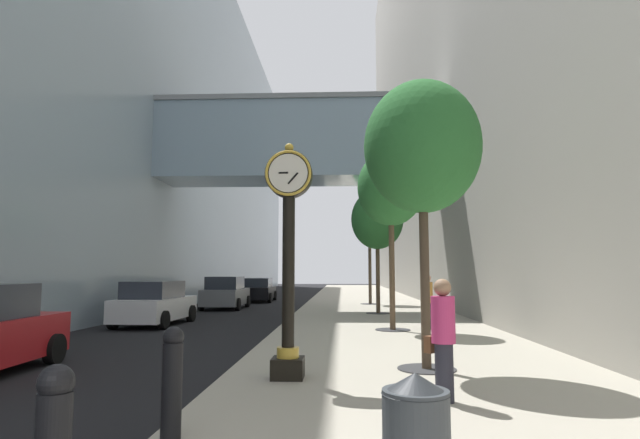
{
  "coord_description": "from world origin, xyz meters",
  "views": [
    {
      "loc": [
        2.14,
        -1.03,
        1.97
      ],
      "look_at": [
        1.07,
        23.54,
        4.5
      ],
      "focal_mm": 28.57,
      "sensor_mm": 36.0,
      "label": 1
    }
  ],
  "objects_px": {
    "street_clock": "(289,247)",
    "street_tree_mid_far": "(377,220)",
    "car_white_mid": "(155,304)",
    "street_tree_mid_near": "(391,189)",
    "pedestrian_by_clock": "(428,300)",
    "bollard_second": "(172,381)",
    "street_tree_near": "(422,148)",
    "car_black_near": "(259,290)",
    "pedestrian_walking": "(443,336)",
    "street_tree_far": "(369,222)",
    "car_grey_trailing": "(226,293)"
  },
  "relations": [
    {
      "from": "street_tree_near",
      "to": "street_tree_mid_near",
      "type": "xyz_separation_m",
      "value": [
        0.0,
        6.48,
        0.25
      ]
    },
    {
      "from": "street_tree_near",
      "to": "street_tree_far",
      "type": "distance_m",
      "value": 19.43
    },
    {
      "from": "street_tree_mid_near",
      "to": "pedestrian_by_clock",
      "type": "bearing_deg",
      "value": 9.51
    },
    {
      "from": "street_tree_near",
      "to": "street_tree_mid_far",
      "type": "height_order",
      "value": "street_tree_near"
    },
    {
      "from": "street_tree_mid_far",
      "to": "pedestrian_walking",
      "type": "relative_size",
      "value": 3.2
    },
    {
      "from": "bollard_second",
      "to": "street_tree_near",
      "type": "bearing_deg",
      "value": 50.71
    },
    {
      "from": "street_tree_near",
      "to": "car_black_near",
      "type": "xyz_separation_m",
      "value": [
        -7.15,
        23.94,
        -3.63
      ]
    },
    {
      "from": "bollard_second",
      "to": "street_tree_mid_near",
      "type": "relative_size",
      "value": 0.21
    },
    {
      "from": "street_clock",
      "to": "street_tree_mid_far",
      "type": "distance_m",
      "value": 14.25
    },
    {
      "from": "car_black_near",
      "to": "pedestrian_walking",
      "type": "bearing_deg",
      "value": -75.13
    },
    {
      "from": "pedestrian_by_clock",
      "to": "street_clock",
      "type": "bearing_deg",
      "value": -115.71
    },
    {
      "from": "street_tree_mid_near",
      "to": "car_black_near",
      "type": "relative_size",
      "value": 1.23
    },
    {
      "from": "street_tree_near",
      "to": "street_tree_mid_far",
      "type": "relative_size",
      "value": 1.01
    },
    {
      "from": "street_tree_mid_far",
      "to": "car_black_near",
      "type": "relative_size",
      "value": 1.18
    },
    {
      "from": "street_tree_mid_far",
      "to": "car_grey_trailing",
      "type": "xyz_separation_m",
      "value": [
        -7.82,
        4.33,
        -3.47
      ]
    },
    {
      "from": "car_black_near",
      "to": "car_grey_trailing",
      "type": "relative_size",
      "value": 1.17
    },
    {
      "from": "street_tree_near",
      "to": "street_tree_far",
      "type": "relative_size",
      "value": 0.95
    },
    {
      "from": "car_black_near",
      "to": "car_white_mid",
      "type": "distance_m",
      "value": 15.07
    },
    {
      "from": "street_tree_mid_far",
      "to": "street_tree_far",
      "type": "xyz_separation_m",
      "value": [
        0.0,
        6.48,
        0.51
      ]
    },
    {
      "from": "car_white_mid",
      "to": "street_tree_mid_near",
      "type": "bearing_deg",
      "value": -16.06
    },
    {
      "from": "pedestrian_walking",
      "to": "car_black_near",
      "type": "xyz_separation_m",
      "value": [
        -7.0,
        26.36,
        -0.29
      ]
    },
    {
      "from": "street_tree_near",
      "to": "car_white_mid",
      "type": "xyz_separation_m",
      "value": [
        -8.55,
        8.94,
        -3.6
      ]
    },
    {
      "from": "street_tree_mid_far",
      "to": "car_black_near",
      "type": "height_order",
      "value": "street_tree_mid_far"
    },
    {
      "from": "street_tree_mid_near",
      "to": "pedestrian_walking",
      "type": "distance_m",
      "value": 9.6
    },
    {
      "from": "street_clock",
      "to": "street_tree_mid_far",
      "type": "xyz_separation_m",
      "value": [
        2.53,
        13.89,
        1.89
      ]
    },
    {
      "from": "street_clock",
      "to": "pedestrian_by_clock",
      "type": "distance_m",
      "value": 8.55
    },
    {
      "from": "street_tree_mid_near",
      "to": "car_white_mid",
      "type": "height_order",
      "value": "street_tree_mid_near"
    },
    {
      "from": "street_tree_mid_far",
      "to": "pedestrian_walking",
      "type": "distance_m",
      "value": 15.72
    },
    {
      "from": "bollard_second",
      "to": "pedestrian_by_clock",
      "type": "xyz_separation_m",
      "value": [
        4.59,
        10.89,
        0.3
      ]
    },
    {
      "from": "pedestrian_by_clock",
      "to": "bollard_second",
      "type": "bearing_deg",
      "value": -112.86
    },
    {
      "from": "street_tree_mid_near",
      "to": "pedestrian_walking",
      "type": "bearing_deg",
      "value": -90.95
    },
    {
      "from": "car_black_near",
      "to": "street_tree_mid_near",
      "type": "bearing_deg",
      "value": -67.75
    },
    {
      "from": "street_clock",
      "to": "car_black_near",
      "type": "xyz_separation_m",
      "value": [
        -4.62,
        24.88,
        -1.64
      ]
    },
    {
      "from": "street_tree_mid_far",
      "to": "car_white_mid",
      "type": "relative_size",
      "value": 1.29
    },
    {
      "from": "car_white_mid",
      "to": "car_black_near",
      "type": "bearing_deg",
      "value": 84.64
    },
    {
      "from": "pedestrian_by_clock",
      "to": "car_white_mid",
      "type": "relative_size",
      "value": 0.41
    },
    {
      "from": "street_clock",
      "to": "bollard_second",
      "type": "bearing_deg",
      "value": -105.78
    },
    {
      "from": "street_tree_near",
      "to": "car_black_near",
      "type": "relative_size",
      "value": 1.19
    },
    {
      "from": "bollard_second",
      "to": "pedestrian_by_clock",
      "type": "relative_size",
      "value": 0.7
    },
    {
      "from": "bollard_second",
      "to": "car_white_mid",
      "type": "distance_m",
      "value": 14.11
    },
    {
      "from": "street_tree_mid_far",
      "to": "street_tree_far",
      "type": "bearing_deg",
      "value": 90.0
    },
    {
      "from": "bollard_second",
      "to": "car_black_near",
      "type": "height_order",
      "value": "car_black_near"
    },
    {
      "from": "street_tree_far",
      "to": "pedestrian_by_clock",
      "type": "relative_size",
      "value": 3.36
    },
    {
      "from": "street_tree_mid_far",
      "to": "pedestrian_walking",
      "type": "height_order",
      "value": "street_tree_mid_far"
    },
    {
      "from": "car_black_near",
      "to": "car_grey_trailing",
      "type": "xyz_separation_m",
      "value": [
        -0.68,
        -6.65,
        0.06
      ]
    },
    {
      "from": "pedestrian_walking",
      "to": "pedestrian_by_clock",
      "type": "xyz_separation_m",
      "value": [
        1.28,
        9.09,
        0.02
      ]
    },
    {
      "from": "pedestrian_walking",
      "to": "car_white_mid",
      "type": "relative_size",
      "value": 0.41
    },
    {
      "from": "street_clock",
      "to": "pedestrian_walking",
      "type": "bearing_deg",
      "value": -31.95
    },
    {
      "from": "bollard_second",
      "to": "street_tree_mid_near",
      "type": "bearing_deg",
      "value": 72.11
    },
    {
      "from": "street_tree_mid_near",
      "to": "pedestrian_by_clock",
      "type": "relative_size",
      "value": 3.29
    }
  ]
}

